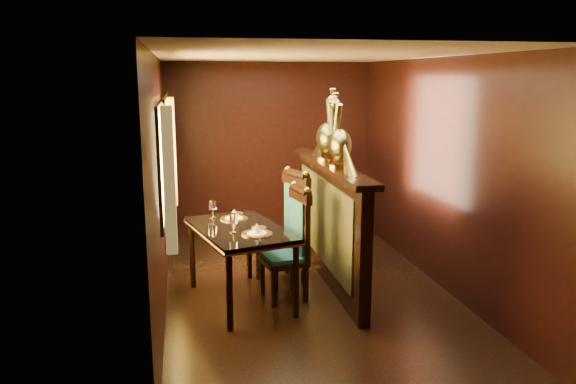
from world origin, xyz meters
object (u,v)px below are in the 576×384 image
chair_left (294,239)px  peacock_right (328,125)px  dining_table (240,234)px  peacock_left (340,131)px  chair_right (290,223)px

chair_left → peacock_right: 1.36m
dining_table → chair_left: 0.57m
peacock_left → peacock_right: peacock_right is taller
chair_left → peacock_right: peacock_right is taller
peacock_right → chair_right: bearing=-172.7°
dining_table → chair_left: bearing=-13.8°
chair_right → peacock_left: (0.43, -0.45, 1.07)m
dining_table → peacock_right: peacock_right is taller
chair_right → peacock_right: peacock_right is taller
chair_left → peacock_left: 1.22m
chair_left → peacock_left: bearing=-3.8°
chair_left → peacock_left: size_ratio=1.57×
chair_left → chair_right: bearing=72.2°
chair_left → peacock_right: (0.50, 0.56, 1.14)m
dining_table → peacock_left: peacock_left is taller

